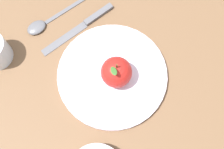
{
  "coord_description": "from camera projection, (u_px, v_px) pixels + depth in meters",
  "views": [
    {
      "loc": [
        0.19,
        0.12,
        0.7
      ],
      "look_at": [
        0.0,
        0.02,
        0.02
      ],
      "focal_mm": 50.53,
      "sensor_mm": 36.0,
      "label": 1
    }
  ],
  "objects": [
    {
      "name": "ground_plane",
      "position": [
        105.0,
        73.0,
        0.74
      ],
      "size": [
        2.4,
        2.4,
        0.0
      ],
      "primitive_type": "plane",
      "color": "brown"
    },
    {
      "name": "dinner_plate",
      "position": [
        112.0,
        76.0,
        0.73
      ],
      "size": [
        0.25,
        0.25,
        0.01
      ],
      "color": "silver",
      "rests_on": "ground_plane"
    },
    {
      "name": "apple",
      "position": [
        116.0,
        73.0,
        0.69
      ],
      "size": [
        0.07,
        0.07,
        0.09
      ],
      "color": "#B21E19",
      "rests_on": "dinner_plate"
    },
    {
      "name": "knife",
      "position": [
        84.0,
        24.0,
        0.77
      ],
      "size": [
        0.2,
        0.1,
        0.01
      ],
      "color": "#59595E",
      "rests_on": "ground_plane"
    },
    {
      "name": "spoon",
      "position": [
        44.0,
        23.0,
        0.77
      ],
      "size": [
        0.17,
        0.1,
        0.01
      ],
      "color": "#59595E",
      "rests_on": "ground_plane"
    }
  ]
}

